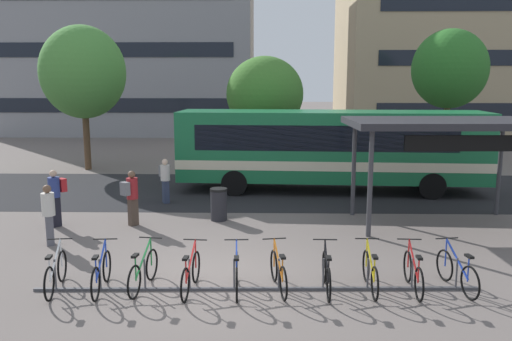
% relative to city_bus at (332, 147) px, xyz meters
% --- Properties ---
extents(ground, '(200.00, 200.00, 0.00)m').
position_rel_city_bus_xyz_m(ground, '(-3.75, -9.36, -1.78)').
color(ground, '#6B605B').
extents(bus_lane_asphalt, '(80.00, 7.20, 0.01)m').
position_rel_city_bus_xyz_m(bus_lane_asphalt, '(-3.75, 0.00, -1.77)').
color(bus_lane_asphalt, '#232326').
rests_on(bus_lane_asphalt, ground).
extents(city_bus, '(12.14, 3.23, 3.20)m').
position_rel_city_bus_xyz_m(city_bus, '(0.00, 0.00, 0.00)').
color(city_bus, '#196B3D').
rests_on(city_bus, ground).
extents(bike_rack, '(9.39, 0.36, 0.70)m').
position_rel_city_bus_xyz_m(bike_rack, '(-2.80, -10.05, -1.68)').
color(bike_rack, '#47474C').
rests_on(bike_rack, ground).
extents(parked_bicycle_white_0, '(0.52, 1.71, 0.99)m').
position_rel_city_bus_xyz_m(parked_bicycle_white_0, '(-7.02, -10.15, -1.39)').
color(parked_bicycle_white_0, black).
rests_on(parked_bicycle_white_0, ground).
extents(parked_bicycle_blue_1, '(0.52, 1.72, 0.99)m').
position_rel_city_bus_xyz_m(parked_bicycle_blue_1, '(-6.06, -10.14, -1.39)').
color(parked_bicycle_blue_1, black).
rests_on(parked_bicycle_blue_1, ground).
extents(parked_bicycle_green_2, '(0.52, 1.72, 0.99)m').
position_rel_city_bus_xyz_m(parked_bicycle_green_2, '(-5.20, -10.02, -1.39)').
color(parked_bicycle_green_2, black).
rests_on(parked_bicycle_green_2, ground).
extents(parked_bicycle_red_3, '(0.52, 1.72, 0.99)m').
position_rel_city_bus_xyz_m(parked_bicycle_red_3, '(-4.17, -10.15, -1.39)').
color(parked_bicycle_red_3, black).
rests_on(parked_bicycle_red_3, ground).
extents(parked_bicycle_blue_4, '(0.52, 1.72, 0.99)m').
position_rel_city_bus_xyz_m(parked_bicycle_blue_4, '(-3.21, -10.13, -1.39)').
color(parked_bicycle_blue_4, black).
rests_on(parked_bicycle_blue_4, ground).
extents(parked_bicycle_orange_5, '(0.52, 1.71, 0.99)m').
position_rel_city_bus_xyz_m(parked_bicycle_orange_5, '(-2.33, -10.03, -1.39)').
color(parked_bicycle_orange_5, black).
rests_on(parked_bicycle_orange_5, ground).
extents(parked_bicycle_black_6, '(0.52, 1.72, 0.99)m').
position_rel_city_bus_xyz_m(parked_bicycle_black_6, '(-1.33, -10.08, -1.39)').
color(parked_bicycle_black_6, black).
rests_on(parked_bicycle_black_6, ground).
extents(parked_bicycle_yellow_7, '(0.52, 1.72, 0.99)m').
position_rel_city_bus_xyz_m(parked_bicycle_yellow_7, '(-0.40, -9.99, -1.39)').
color(parked_bicycle_yellow_7, black).
rests_on(parked_bicycle_yellow_7, ground).
extents(parked_bicycle_red_8, '(0.52, 1.72, 0.99)m').
position_rel_city_bus_xyz_m(parked_bicycle_red_8, '(0.49, -10.01, -1.39)').
color(parked_bicycle_red_8, black).
rests_on(parked_bicycle_red_8, ground).
extents(parked_bicycle_blue_9, '(0.52, 1.71, 0.99)m').
position_rel_city_bus_xyz_m(parked_bicycle_blue_9, '(1.44, -9.91, -1.39)').
color(parked_bicycle_blue_9, black).
rests_on(parked_bicycle_blue_9, ground).
extents(transit_shelter, '(5.66, 3.36, 3.24)m').
position_rel_city_bus_xyz_m(transit_shelter, '(2.66, -4.91, 1.25)').
color(transit_shelter, '#38383D').
rests_on(transit_shelter, ground).
extents(commuter_navy_pack_0, '(0.50, 0.60, 1.66)m').
position_rel_city_bus_xyz_m(commuter_navy_pack_0, '(-8.44, -7.08, -0.82)').
color(commuter_navy_pack_0, '#565660').
rests_on(commuter_navy_pack_0, ground).
extents(commuter_red_pack_1, '(0.57, 0.60, 1.75)m').
position_rel_city_bus_xyz_m(commuter_red_pack_1, '(-8.97, -5.31, -0.76)').
color(commuter_red_pack_1, black).
rests_on(commuter_red_pack_1, ground).
extents(commuter_grey_pack_2, '(0.52, 0.60, 1.62)m').
position_rel_city_bus_xyz_m(commuter_grey_pack_2, '(-6.27, -2.18, -0.84)').
color(commuter_grey_pack_2, '#2D3851').
rests_on(commuter_grey_pack_2, ground).
extents(commuter_grey_pack_3, '(0.56, 0.60, 1.70)m').
position_rel_city_bus_xyz_m(commuter_grey_pack_3, '(-6.70, -5.18, -0.80)').
color(commuter_grey_pack_3, '#47382D').
rests_on(commuter_grey_pack_3, ground).
extents(trash_bin, '(0.55, 0.55, 1.03)m').
position_rel_city_bus_xyz_m(trash_bin, '(-4.11, -4.50, -1.26)').
color(trash_bin, '#232328').
rests_on(trash_bin, ground).
extents(street_tree_0, '(3.94, 3.94, 7.09)m').
position_rel_city_bus_xyz_m(street_tree_0, '(7.07, 7.63, 3.21)').
color(street_tree_0, brown).
rests_on(street_tree_0, ground).
extents(street_tree_1, '(3.73, 3.73, 5.56)m').
position_rel_city_bus_xyz_m(street_tree_1, '(-2.71, 4.81, 1.97)').
color(street_tree_1, brown).
rests_on(street_tree_1, ground).
extents(street_tree_2, '(4.10, 4.10, 7.04)m').
position_rel_city_bus_xyz_m(street_tree_2, '(-11.55, 4.87, 3.01)').
color(street_tree_2, brown).
rests_on(street_tree_2, ground).
extents(building_left_wing, '(20.94, 10.10, 16.78)m').
position_rel_city_bus_xyz_m(building_left_wing, '(-14.37, 24.44, 6.62)').
color(building_left_wing, gray).
rests_on(building_left_wing, ground).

